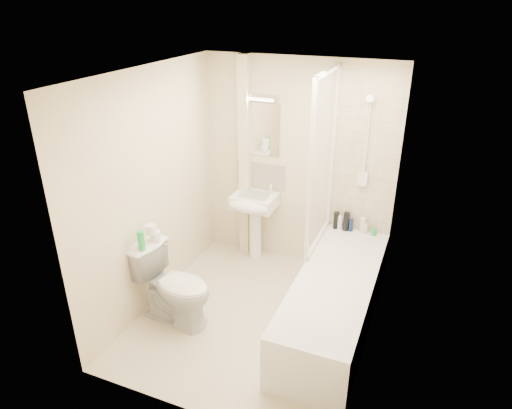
% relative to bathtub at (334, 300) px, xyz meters
% --- Properties ---
extents(floor, '(2.50, 2.50, 0.00)m').
position_rel_bathtub_xyz_m(floor, '(-0.75, -0.18, -0.29)').
color(floor, beige).
rests_on(floor, ground).
extents(wall_back, '(2.20, 0.02, 2.40)m').
position_rel_bathtub_xyz_m(wall_back, '(-0.75, 1.07, 0.91)').
color(wall_back, beige).
rests_on(wall_back, ground).
extents(wall_left, '(0.02, 2.50, 2.40)m').
position_rel_bathtub_xyz_m(wall_left, '(-1.85, -0.18, 0.91)').
color(wall_left, beige).
rests_on(wall_left, ground).
extents(wall_right, '(0.02, 2.50, 2.40)m').
position_rel_bathtub_xyz_m(wall_right, '(0.35, -0.18, 0.91)').
color(wall_right, beige).
rests_on(wall_right, ground).
extents(ceiling, '(2.20, 2.50, 0.02)m').
position_rel_bathtub_xyz_m(ceiling, '(-0.75, -0.18, 2.11)').
color(ceiling, white).
rests_on(ceiling, wall_back).
extents(tile_back, '(0.70, 0.01, 1.75)m').
position_rel_bathtub_xyz_m(tile_back, '(0.00, 1.05, 1.14)').
color(tile_back, beige).
rests_on(tile_back, wall_back).
extents(tile_right, '(0.01, 2.10, 1.75)m').
position_rel_bathtub_xyz_m(tile_right, '(0.34, 0.00, 1.14)').
color(tile_right, beige).
rests_on(tile_right, wall_right).
extents(pipe_boxing, '(0.12, 0.12, 2.40)m').
position_rel_bathtub_xyz_m(pipe_boxing, '(-1.37, 1.01, 0.91)').
color(pipe_boxing, beige).
rests_on(pipe_boxing, ground).
extents(splashback, '(0.60, 0.02, 0.30)m').
position_rel_bathtub_xyz_m(splashback, '(-1.19, 1.06, 0.74)').
color(splashback, beige).
rests_on(splashback, wall_back).
extents(mirror, '(0.46, 0.01, 0.60)m').
position_rel_bathtub_xyz_m(mirror, '(-1.19, 1.05, 1.29)').
color(mirror, white).
rests_on(mirror, wall_back).
extents(strip_light, '(0.42, 0.07, 0.07)m').
position_rel_bathtub_xyz_m(strip_light, '(-1.19, 1.03, 1.66)').
color(strip_light, silver).
rests_on(strip_light, wall_back).
extents(bathtub, '(0.70, 2.10, 0.55)m').
position_rel_bathtub_xyz_m(bathtub, '(0.00, 0.00, 0.00)').
color(bathtub, white).
rests_on(bathtub, ground).
extents(shower_screen, '(0.04, 0.92, 1.80)m').
position_rel_bathtub_xyz_m(shower_screen, '(-0.35, 0.61, 1.16)').
color(shower_screen, white).
rests_on(shower_screen, bathtub).
extents(shower_fixture, '(0.10, 0.16, 0.99)m').
position_rel_bathtub_xyz_m(shower_fixture, '(-0.00, 1.01, 1.26)').
color(shower_fixture, white).
rests_on(shower_fixture, wall_back).
extents(pedestal_sink, '(0.50, 0.47, 0.97)m').
position_rel_bathtub_xyz_m(pedestal_sink, '(-1.19, 0.83, 0.39)').
color(pedestal_sink, white).
rests_on(pedestal_sink, ground).
extents(bottle_black_a, '(0.06, 0.06, 0.20)m').
position_rel_bathtub_xyz_m(bottle_black_a, '(-0.24, 0.98, 0.36)').
color(bottle_black_a, black).
rests_on(bottle_black_a, bathtub).
extents(bottle_white_a, '(0.06, 0.06, 0.16)m').
position_rel_bathtub_xyz_m(bottle_white_a, '(-0.19, 0.98, 0.34)').
color(bottle_white_a, silver).
rests_on(bottle_white_a, bathtub).
extents(bottle_black_b, '(0.07, 0.07, 0.22)m').
position_rel_bathtub_xyz_m(bottle_black_b, '(-0.12, 0.98, 0.37)').
color(bottle_black_b, black).
rests_on(bottle_black_b, bathtub).
extents(bottle_blue, '(0.05, 0.05, 0.14)m').
position_rel_bathtub_xyz_m(bottle_blue, '(-0.07, 0.98, 0.33)').
color(bottle_blue, '#12214F').
rests_on(bottle_blue, bathtub).
extents(bottle_cream, '(0.06, 0.06, 0.19)m').
position_rel_bathtub_xyz_m(bottle_cream, '(0.06, 0.98, 0.36)').
color(bottle_cream, beige).
rests_on(bottle_cream, bathtub).
extents(bottle_white_b, '(0.06, 0.06, 0.12)m').
position_rel_bathtub_xyz_m(bottle_white_b, '(0.09, 0.98, 0.32)').
color(bottle_white_b, silver).
rests_on(bottle_white_b, bathtub).
extents(bottle_green, '(0.06, 0.06, 0.08)m').
position_rel_bathtub_xyz_m(bottle_green, '(0.19, 0.98, 0.30)').
color(bottle_green, green).
rests_on(bottle_green, bathtub).
extents(toilet, '(0.65, 0.90, 0.80)m').
position_rel_bathtub_xyz_m(toilet, '(-1.47, -0.51, 0.11)').
color(toilet, white).
rests_on(toilet, ground).
extents(toilet_roll_lower, '(0.10, 0.10, 0.09)m').
position_rel_bathtub_xyz_m(toilet_roll_lower, '(-1.70, -0.40, 0.56)').
color(toilet_roll_lower, white).
rests_on(toilet_roll_lower, toilet).
extents(toilet_roll_upper, '(0.10, 0.10, 0.09)m').
position_rel_bathtub_xyz_m(toilet_roll_upper, '(-1.71, -0.45, 0.65)').
color(toilet_roll_upper, white).
rests_on(toilet_roll_upper, toilet_roll_lower).
extents(green_bottle, '(0.07, 0.07, 0.19)m').
position_rel_bathtub_xyz_m(green_bottle, '(-1.72, -0.60, 0.61)').
color(green_bottle, green).
rests_on(green_bottle, toilet).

